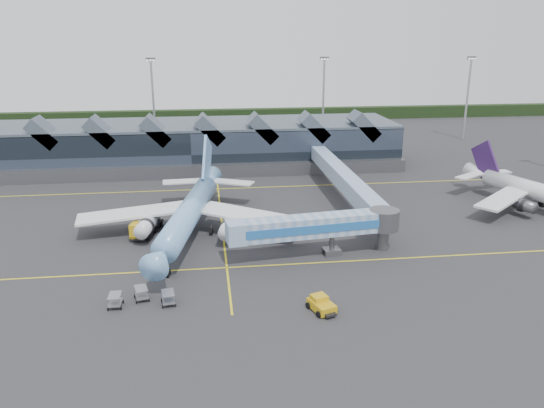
{
  "coord_description": "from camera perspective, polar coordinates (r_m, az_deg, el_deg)",
  "views": [
    {
      "loc": [
        -2.13,
        -69.55,
        28.23
      ],
      "look_at": [
        7.05,
        1.96,
        5.0
      ],
      "focal_mm": 35.0,
      "sensor_mm": 36.0,
      "label": 1
    }
  ],
  "objects": [
    {
      "name": "terminal",
      "position": [
        119.25,
        -8.64,
        6.37
      ],
      "size": [
        90.0,
        22.25,
        12.52
      ],
      "color": "black",
      "rests_on": "ground"
    },
    {
      "name": "pushback_tug",
      "position": [
        57.67,
        5.33,
        -10.72
      ],
      "size": [
        3.11,
        3.95,
        1.59
      ],
      "rotation": [
        0.0,
        0.0,
        0.34
      ],
      "color": "gold",
      "rests_on": "ground"
    },
    {
      "name": "baggage_carts",
      "position": [
        60.48,
        -13.83,
        -9.67
      ],
      "size": [
        7.11,
        3.72,
        1.43
      ],
      "rotation": [
        0.0,
        0.0,
        0.14
      ],
      "color": "gray",
      "rests_on": "ground"
    },
    {
      "name": "jet_bridge",
      "position": [
        69.98,
        5.79,
        -2.39
      ],
      "size": [
        23.52,
        6.08,
        5.8
      ],
      "rotation": [
        0.0,
        0.0,
        0.12
      ],
      "color": "#789CC8",
      "rests_on": "ground"
    },
    {
      "name": "ground",
      "position": [
        75.09,
        -5.17,
        -4.3
      ],
      "size": [
        260.0,
        260.0,
        0.0
      ],
      "primitive_type": "plane",
      "color": "#29292C",
      "rests_on": "ground"
    },
    {
      "name": "regional_jet",
      "position": [
        98.85,
        26.24,
        1.32
      ],
      "size": [
        25.74,
        28.82,
        10.15
      ],
      "rotation": [
        0.0,
        0.0,
        0.33
      ],
      "color": "white",
      "rests_on": "ground"
    },
    {
      "name": "light_masts",
      "position": [
        135.27,
        2.63,
        11.16
      ],
      "size": [
        132.4,
        42.56,
        22.45
      ],
      "color": "#999CA1",
      "rests_on": "ground"
    },
    {
      "name": "taxi_stripes",
      "position": [
        84.44,
        -5.45,
        -1.75
      ],
      "size": [
        120.0,
        60.0,
        0.01
      ],
      "color": "yellow",
      "rests_on": "ground"
    },
    {
      "name": "tree_line_far",
      "position": [
        181.47,
        -6.66,
        9.43
      ],
      "size": [
        260.0,
        4.0,
        4.0
      ],
      "primitive_type": "cube",
      "color": "black",
      "rests_on": "ground"
    },
    {
      "name": "main_airliner",
      "position": [
        78.1,
        -8.72,
        -0.67
      ],
      "size": [
        33.37,
        38.87,
        12.54
      ],
      "rotation": [
        0.0,
        0.0,
        -0.19
      ],
      "color": "#6590CD",
      "rests_on": "ground"
    },
    {
      "name": "fuel_truck",
      "position": [
        80.49,
        -13.25,
        -1.91
      ],
      "size": [
        4.24,
        8.89,
        2.97
      ],
      "rotation": [
        0.0,
        0.0,
        -0.26
      ],
      "color": "black",
      "rests_on": "ground"
    }
  ]
}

